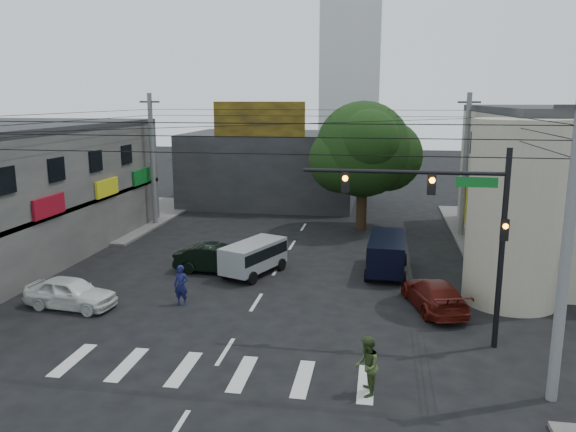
% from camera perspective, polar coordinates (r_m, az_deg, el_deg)
% --- Properties ---
extents(ground, '(160.00, 160.00, 0.00)m').
position_cam_1_polar(ground, '(23.27, -4.34, -10.45)').
color(ground, black).
rests_on(ground, ground).
extents(sidewalk_far_left, '(16.00, 16.00, 0.15)m').
position_cam_1_polar(sidewalk_far_left, '(46.15, -20.97, 0.13)').
color(sidewalk_far_left, '#514F4C').
rests_on(sidewalk_far_left, ground).
extents(sidewalk_far_right, '(16.00, 16.00, 0.15)m').
position_cam_1_polar(sidewalk_far_right, '(41.84, 27.01, -1.53)').
color(sidewalk_far_right, '#514F4C').
rests_on(sidewalk_far_right, ground).
extents(corner_column, '(4.00, 4.00, 8.00)m').
position_cam_1_polar(corner_column, '(25.99, 22.10, 0.29)').
color(corner_column, '#9D947C').
rests_on(corner_column, ground).
extents(building_far, '(14.00, 10.00, 6.00)m').
position_cam_1_polar(building_far, '(48.14, -1.65, 4.90)').
color(building_far, '#232326').
rests_on(building_far, ground).
extents(billboard, '(7.00, 0.30, 2.60)m').
position_cam_1_polar(billboard, '(43.02, -2.96, 9.80)').
color(billboard, olive).
rests_on(billboard, building_far).
extents(tower_distant, '(9.00, 9.00, 44.00)m').
position_cam_1_polar(tower_distant, '(91.99, 6.53, 20.00)').
color(tower_distant, silver).
rests_on(tower_distant, ground).
extents(street_tree, '(6.40, 6.40, 8.70)m').
position_cam_1_polar(street_tree, '(38.05, 7.63, 6.70)').
color(street_tree, black).
rests_on(street_tree, ground).
extents(traffic_gantry, '(7.10, 0.35, 7.20)m').
position_cam_1_polar(traffic_gantry, '(20.44, 16.54, 0.11)').
color(traffic_gantry, black).
rests_on(traffic_gantry, ground).
extents(utility_pole_near_right, '(0.32, 0.32, 9.20)m').
position_cam_1_polar(utility_pole_near_right, '(17.71, 26.45, -3.19)').
color(utility_pole_near_right, '#59595B').
rests_on(utility_pole_near_right, ground).
extents(utility_pole_far_left, '(0.32, 0.32, 9.20)m').
position_cam_1_polar(utility_pole_far_left, '(40.33, -13.61, 5.51)').
color(utility_pole_far_left, '#59595B').
rests_on(utility_pole_far_left, ground).
extents(utility_pole_far_right, '(0.32, 0.32, 9.20)m').
position_cam_1_polar(utility_pole_far_right, '(37.49, 17.55, 4.84)').
color(utility_pole_far_right, '#59595B').
rests_on(utility_pole_far_right, ground).
extents(dark_sedan, '(1.91, 4.48, 1.43)m').
position_cam_1_polar(dark_sedan, '(29.24, -7.21, -4.34)').
color(dark_sedan, black).
rests_on(dark_sedan, ground).
extents(white_compact, '(2.46, 4.32, 1.35)m').
position_cam_1_polar(white_compact, '(25.95, -21.22, -7.27)').
color(white_compact, silver).
rests_on(white_compact, ground).
extents(maroon_sedan, '(4.11, 5.42, 1.30)m').
position_cam_1_polar(maroon_sedan, '(24.87, 14.60, -7.72)').
color(maroon_sedan, '#4F110B').
rests_on(maroon_sedan, ground).
extents(silver_minivan, '(5.01, 4.30, 1.68)m').
position_cam_1_polar(silver_minivan, '(28.64, -3.50, -4.35)').
color(silver_minivan, '#A9ACB1').
rests_on(silver_minivan, ground).
extents(navy_van, '(4.88, 2.21, 1.89)m').
position_cam_1_polar(navy_van, '(29.27, 10.02, -3.94)').
color(navy_van, black).
rests_on(navy_van, ground).
extents(traffic_officer, '(0.71, 0.52, 1.77)m').
position_cam_1_polar(traffic_officer, '(24.91, -10.81, -6.94)').
color(traffic_officer, '#131645').
rests_on(traffic_officer, ground).
extents(pedestrian_olive, '(0.94, 0.76, 1.85)m').
position_cam_1_polar(pedestrian_olive, '(17.62, 8.01, -14.88)').
color(pedestrian_olive, '#354620').
rests_on(pedestrian_olive, ground).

